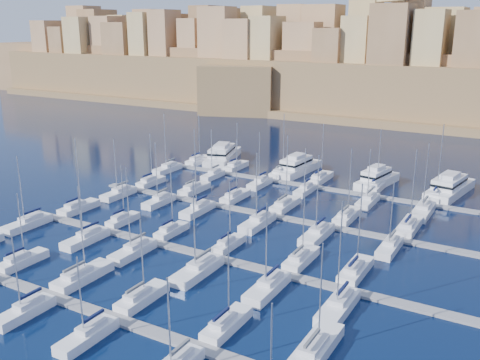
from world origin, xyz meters
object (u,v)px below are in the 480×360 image
Objects in this scene: motor_yacht_b at (297,166)px; motor_yacht_d at (450,187)px; sailboat_4 at (226,324)px; sailboat_2 at (82,276)px; motor_yacht_a at (222,155)px; motor_yacht_c at (377,179)px.

motor_yacht_b and motor_yacht_d have the same top height.
sailboat_4 is at bearing -72.69° from motor_yacht_b.
sailboat_4 is 0.69× the size of motor_yacht_d.
motor_yacht_a is at bearing 105.56° from sailboat_2.
sailboat_4 is 73.71m from motor_yacht_b.
motor_yacht_a is 43.57m from motor_yacht_c.
motor_yacht_b is 36.35m from motor_yacht_d.
motor_yacht_d is (14.42, 71.00, 0.99)m from sailboat_4.
sailboat_4 is at bearing -101.48° from motor_yacht_d.
sailboat_2 is 72.74m from motor_yacht_c.
motor_yacht_c is at bearing -2.79° from motor_yacht_b.
motor_yacht_b is at bearing 177.21° from motor_yacht_c.
motor_yacht_c is at bearing -3.01° from motor_yacht_a.
motor_yacht_b is at bearing 87.41° from sailboat_2.
sailboat_2 is at bearing -109.05° from motor_yacht_c.
sailboat_4 reaches higher than motor_yacht_c.
motor_yacht_b is 1.12× the size of motor_yacht_c.
motor_yacht_a and motor_yacht_c have the same top height.
sailboat_2 is at bearing -119.30° from motor_yacht_d.
motor_yacht_b is (3.16, 69.76, 0.97)m from sailboat_2.
sailboat_2 is 0.85× the size of motor_yacht_b.
sailboat_2 reaches higher than motor_yacht_d.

